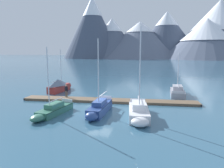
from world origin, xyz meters
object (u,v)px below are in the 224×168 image
at_px(person_on_dock, 66,90).
at_px(sailboat_mid_dock_starboard, 139,112).
at_px(sailboat_nearest_berth, 60,85).
at_px(sailboat_far_berth, 177,91).
at_px(sailboat_second_berth, 52,110).
at_px(sailboat_mid_dock_port, 99,108).

bearing_deg(person_on_dock, sailboat_mid_dock_starboard, -29.64).
bearing_deg(sailboat_nearest_berth, sailboat_far_berth, 3.93).
height_order(sailboat_second_berth, sailboat_mid_dock_starboard, sailboat_mid_dock_starboard).
bearing_deg(sailboat_far_berth, sailboat_nearest_berth, -176.07).
distance_m(sailboat_second_berth, sailboat_mid_dock_port, 4.74).
bearing_deg(sailboat_mid_dock_port, sailboat_nearest_berth, 132.85).
height_order(sailboat_mid_dock_port, sailboat_mid_dock_starboard, sailboat_mid_dock_starboard).
bearing_deg(person_on_dock, sailboat_mid_dock_port, -41.03).
xyz_separation_m(sailboat_second_berth, sailboat_mid_dock_starboard, (8.65, 1.01, 0.12)).
xyz_separation_m(sailboat_nearest_berth, person_on_dock, (3.59, -5.15, 0.30)).
distance_m(sailboat_second_berth, sailboat_mid_dock_starboard, 8.71).
height_order(sailboat_second_berth, person_on_dock, sailboat_second_berth).
bearing_deg(sailboat_second_berth, sailboat_nearest_berth, 113.61).
distance_m(sailboat_mid_dock_starboard, sailboat_far_berth, 13.09).
height_order(sailboat_second_berth, sailboat_far_berth, sailboat_second_berth).
bearing_deg(sailboat_mid_dock_port, sailboat_far_berth, 53.68).
distance_m(sailboat_mid_dock_port, person_on_dock, 8.19).
bearing_deg(sailboat_mid_dock_port, sailboat_second_berth, -161.29).
relative_size(sailboat_second_berth, person_on_dock, 4.04).
height_order(sailboat_nearest_berth, sailboat_mid_dock_port, sailboat_mid_dock_port).
height_order(sailboat_nearest_berth, sailboat_mid_dock_starboard, sailboat_mid_dock_starboard).
bearing_deg(sailboat_second_berth, sailboat_mid_dock_port, 18.71).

